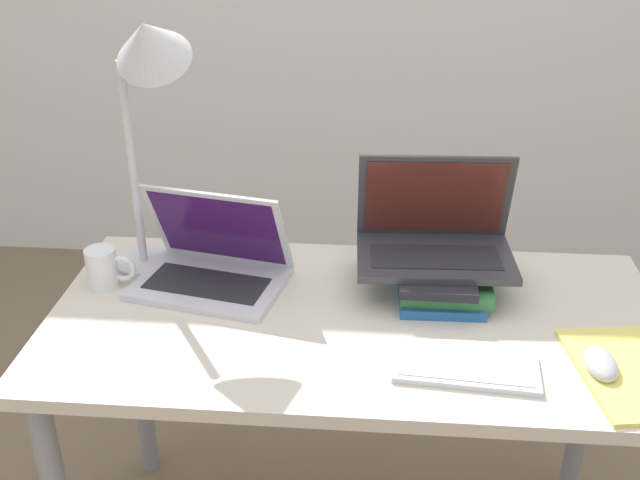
% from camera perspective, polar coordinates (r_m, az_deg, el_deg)
% --- Properties ---
extents(desk, '(1.33, 0.66, 0.73)m').
position_cam_1_polar(desk, '(1.67, 2.74, -8.47)').
color(desk, beige).
rests_on(desk, ground_plane).
extents(laptop_left, '(0.37, 0.30, 0.23)m').
position_cam_1_polar(laptop_left, '(1.73, -8.20, -1.88)').
color(laptop_left, silver).
rests_on(laptop_left, desk).
extents(book_stack, '(0.20, 0.27, 0.07)m').
position_cam_1_polar(book_stack, '(1.70, 9.16, -2.92)').
color(book_stack, '#235693').
rests_on(book_stack, desk).
extents(laptop_on_books, '(0.36, 0.24, 0.23)m').
position_cam_1_polar(laptop_on_books, '(1.70, 8.74, 0.23)').
color(laptop_on_books, '#333338').
rests_on(laptop_on_books, book_stack).
extents(wireless_keyboard, '(0.29, 0.15, 0.01)m').
position_cam_1_polar(wireless_keyboard, '(1.48, 11.05, -9.49)').
color(wireless_keyboard, silver).
rests_on(wireless_keyboard, desk).
extents(mouse, '(0.06, 0.11, 0.04)m').
position_cam_1_polar(mouse, '(1.54, 20.62, -8.84)').
color(mouse, '#B2B2B7').
rests_on(mouse, desk).
extents(notepad, '(0.25, 0.32, 0.01)m').
position_cam_1_polar(notepad, '(1.56, 22.86, -9.29)').
color(notepad, '#EFE066').
rests_on(notepad, desk).
extents(mug, '(0.11, 0.07, 0.09)m').
position_cam_1_polar(mug, '(1.77, -16.14, -2.05)').
color(mug, white).
rests_on(mug, desk).
extents(desk_lamp, '(0.23, 0.20, 0.63)m').
position_cam_1_polar(desk_lamp, '(1.64, -13.04, 12.19)').
color(desk_lamp, silver).
rests_on(desk_lamp, desk).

